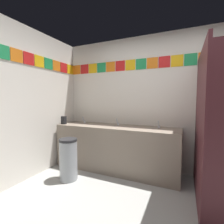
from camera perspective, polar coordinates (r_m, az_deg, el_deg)
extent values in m
cube|color=silver|center=(3.14, 17.68, 2.92)|extent=(4.01, 0.08, 2.52)
cube|color=orange|center=(3.87, -12.33, 14.27)|extent=(0.20, 0.01, 0.20)
cube|color=red|center=(3.75, -9.65, 14.63)|extent=(0.20, 0.01, 0.20)
cube|color=yellow|center=(3.64, -6.79, 14.97)|extent=(0.20, 0.01, 0.20)
cube|color=#1E8C4C|center=(3.54, -3.74, 15.30)|extent=(0.20, 0.01, 0.20)
cube|color=orange|center=(3.45, -0.52, 15.61)|extent=(0.20, 0.01, 0.20)
cube|color=red|center=(3.37, 2.88, 15.88)|extent=(0.20, 0.01, 0.20)
cube|color=yellow|center=(3.30, 6.44, 16.10)|extent=(0.20, 0.01, 0.20)
cube|color=#1E8C4C|center=(3.24, 10.15, 16.27)|extent=(0.20, 0.01, 0.20)
cube|color=orange|center=(3.19, 13.98, 16.38)|extent=(0.20, 0.01, 0.20)
cube|color=red|center=(3.16, 17.91, 16.41)|extent=(0.20, 0.01, 0.20)
cube|color=yellow|center=(3.15, 21.89, 16.38)|extent=(0.20, 0.01, 0.20)
cube|color=#1E8C4C|center=(3.14, 25.90, 16.27)|extent=(0.20, 0.01, 0.20)
cube|color=orange|center=(3.16, 29.89, 16.08)|extent=(0.20, 0.01, 0.20)
cube|color=red|center=(3.18, 33.83, 15.82)|extent=(0.20, 0.01, 0.20)
cube|color=silver|center=(2.83, -33.91, 2.24)|extent=(0.08, 3.16, 2.52)
cube|color=#1E8C4C|center=(2.87, -34.07, 17.15)|extent=(0.01, 0.20, 0.20)
cube|color=orange|center=(2.99, -30.48, 16.76)|extent=(0.01, 0.20, 0.20)
cube|color=red|center=(3.11, -27.18, 16.35)|extent=(0.01, 0.20, 0.20)
cube|color=yellow|center=(3.25, -24.17, 15.93)|extent=(0.01, 0.20, 0.20)
cube|color=#1E8C4C|center=(3.39, -21.40, 15.50)|extent=(0.01, 0.20, 0.20)
cube|color=orange|center=(3.54, -18.88, 15.08)|extent=(0.01, 0.20, 0.20)
cube|color=red|center=(3.69, -16.57, 14.67)|extent=(0.01, 0.20, 0.20)
cube|color=yellow|center=(3.85, -14.46, 14.28)|extent=(0.01, 0.20, 0.20)
cube|color=gray|center=(3.14, 1.33, -12.52)|extent=(2.30, 0.62, 0.83)
cube|color=gray|center=(3.32, 3.32, -4.92)|extent=(2.30, 0.03, 0.08)
cylinder|color=white|center=(3.40, -10.89, -5.04)|extent=(0.34, 0.34, 0.10)
cylinder|color=white|center=(3.03, 1.12, -6.11)|extent=(0.34, 0.34, 0.10)
cylinder|color=white|center=(2.82, 15.67, -7.05)|extent=(0.34, 0.34, 0.10)
cylinder|color=silver|center=(3.50, -9.59, -3.42)|extent=(0.04, 0.04, 0.05)
cylinder|color=silver|center=(3.45, -10.07, -2.37)|extent=(0.02, 0.06, 0.09)
cylinder|color=silver|center=(3.14, 2.12, -4.25)|extent=(0.04, 0.04, 0.05)
cylinder|color=silver|center=(3.09, 1.78, -3.09)|extent=(0.02, 0.06, 0.09)
cylinder|color=silver|center=(2.94, 16.11, -5.00)|extent=(0.04, 0.04, 0.05)
cylinder|color=silver|center=(2.89, 16.00, -3.79)|extent=(0.02, 0.06, 0.09)
cube|color=black|center=(3.44, -16.58, -2.75)|extent=(0.09, 0.07, 0.16)
cylinder|color=black|center=(3.41, -17.06, -3.83)|extent=(0.02, 0.02, 0.03)
cube|color=#471E23|center=(2.44, 28.54, -4.31)|extent=(0.04, 1.34, 1.97)
cylinder|color=silver|center=(1.79, 30.85, -4.22)|extent=(0.02, 0.02, 0.10)
cylinder|color=#999EA3|center=(2.89, -15.05, -16.12)|extent=(0.29, 0.29, 0.65)
cylinder|color=#262628|center=(2.79, -15.20, -9.48)|extent=(0.29, 0.29, 0.04)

